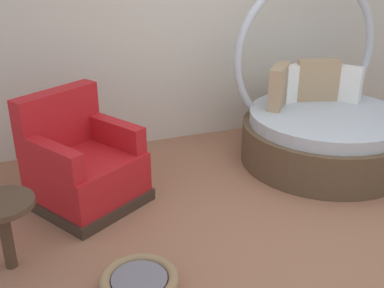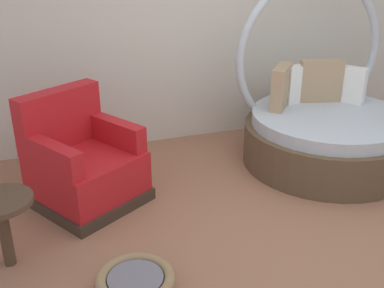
{
  "view_description": "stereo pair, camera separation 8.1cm",
  "coord_description": "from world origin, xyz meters",
  "px_view_note": "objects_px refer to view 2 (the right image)",
  "views": [
    {
      "loc": [
        -1.68,
        -2.54,
        2.1
      ],
      "look_at": [
        -0.48,
        0.73,
        0.55
      ],
      "focal_mm": 44.12,
      "sensor_mm": 36.0,
      "label": 1
    },
    {
      "loc": [
        -1.6,
        -2.57,
        2.1
      ],
      "look_at": [
        -0.48,
        0.73,
        0.55
      ],
      "focal_mm": 44.12,
      "sensor_mm": 36.0,
      "label": 2
    }
  ],
  "objects_px": {
    "pet_basket": "(136,282)",
    "round_daybed": "(324,125)",
    "side_table": "(1,211)",
    "red_armchair": "(83,165)"
  },
  "relations": [
    {
      "from": "round_daybed",
      "to": "side_table",
      "type": "relative_size",
      "value": 3.47
    },
    {
      "from": "red_armchair",
      "to": "pet_basket",
      "type": "bearing_deg",
      "value": -82.87
    },
    {
      "from": "red_armchair",
      "to": "side_table",
      "type": "xyz_separation_m",
      "value": [
        -0.61,
        -0.72,
        0.1
      ]
    },
    {
      "from": "pet_basket",
      "to": "side_table",
      "type": "bearing_deg",
      "value": 144.18
    },
    {
      "from": "pet_basket",
      "to": "side_table",
      "type": "height_order",
      "value": "side_table"
    },
    {
      "from": "round_daybed",
      "to": "pet_basket",
      "type": "bearing_deg",
      "value": -149.27
    },
    {
      "from": "pet_basket",
      "to": "round_daybed",
      "type": "bearing_deg",
      "value": 30.73
    },
    {
      "from": "pet_basket",
      "to": "side_table",
      "type": "relative_size",
      "value": 0.98
    },
    {
      "from": "red_armchair",
      "to": "side_table",
      "type": "height_order",
      "value": "red_armchair"
    },
    {
      "from": "round_daybed",
      "to": "pet_basket",
      "type": "xyz_separation_m",
      "value": [
        -2.21,
        -1.32,
        -0.3
      ]
    }
  ]
}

